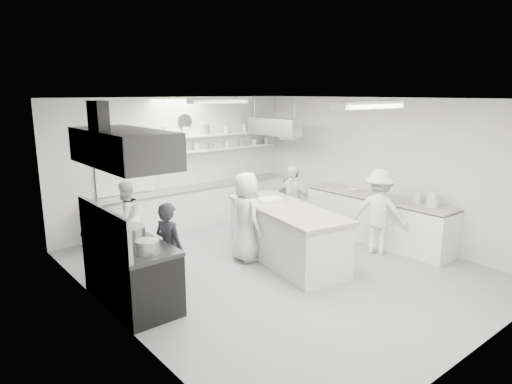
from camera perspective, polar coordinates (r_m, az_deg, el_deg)
floor at (r=8.21m, az=2.81°, el=-9.70°), size 6.00×7.00×0.02m
ceiling at (r=7.60m, az=3.06°, el=11.87°), size 6.00×7.00×0.02m
wall_back at (r=10.57m, az=-9.97°, el=3.70°), size 6.00×0.04×3.00m
wall_front at (r=5.77m, az=27.12°, el=-4.99°), size 6.00×0.04×3.00m
wall_left at (r=6.21m, az=-18.03°, el=-3.03°), size 0.04×7.00×3.00m
wall_right at (r=10.00m, az=15.76°, el=2.91°), size 0.04×7.00×3.00m
stove at (r=7.04m, az=-15.60°, el=-10.06°), size 0.80×1.80×0.90m
exhaust_hood at (r=6.56m, az=-16.59°, el=5.46°), size 0.85×2.00×0.50m
back_counter at (r=10.68m, az=-7.57°, el=-1.83°), size 5.00×0.60×0.92m
shelf_lower at (r=10.79m, az=-6.44°, el=5.33°), size 4.20×0.26×0.04m
shelf_upper at (r=10.75m, az=-6.48°, el=7.18°), size 4.20×0.26×0.04m
pass_through_window at (r=10.00m, az=-16.39°, el=2.57°), size 1.30×0.04×1.00m
wall_clock at (r=10.54m, az=-9.11°, el=8.90°), size 0.32×0.05×0.32m
right_counter at (r=9.83m, az=15.18°, el=-3.38°), size 0.74×3.30×0.94m
pot_rack at (r=10.75m, az=2.24°, el=8.32°), size 0.30×1.60×0.40m
light_fixture_front at (r=6.39m, az=14.22°, el=10.74°), size 1.30×0.25×0.10m
light_fixture_rear at (r=9.01m, az=-4.85°, el=11.52°), size 1.30×0.25×0.10m
prep_island at (r=8.40m, az=3.88°, el=-5.53°), size 1.47×2.82×0.99m
stove_pot at (r=6.81m, az=-15.83°, el=-5.42°), size 0.45×0.45×0.29m
cook_stove at (r=7.08m, az=-11.00°, el=-7.14°), size 0.49×0.61×1.48m
cook_back at (r=9.04m, az=-16.27°, el=-3.19°), size 0.82×0.72×1.45m
cook_island_left at (r=8.33m, az=-1.28°, el=-3.18°), size 0.69×0.91×1.68m
cook_island_right at (r=9.70m, az=4.65°, el=-1.22°), size 0.58×0.99×1.59m
cook_right at (r=8.99m, az=15.49°, el=-2.45°), size 0.99×1.24×1.68m
bowl_island_a at (r=8.56m, az=4.14°, el=-1.55°), size 0.30×0.30×0.06m
bowl_island_b at (r=8.06m, az=4.16°, el=-2.45°), size 0.22×0.22×0.06m
bowl_right at (r=10.16m, az=12.28°, el=0.19°), size 0.26×0.26×0.06m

